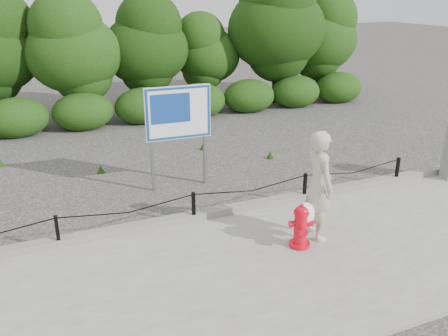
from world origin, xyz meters
name	(u,v)px	position (x,y,z in m)	size (l,w,h in m)	color
ground	(194,224)	(0.00, 0.00, 0.00)	(90.00, 90.00, 0.00)	#2D2B28
sidewalk	(237,276)	(0.00, -2.00, 0.04)	(14.00, 4.00, 0.08)	gray
curb	(193,216)	(0.00, 0.05, 0.15)	(14.00, 0.22, 0.14)	slate
chain_barrier	(194,203)	(0.00, 0.00, 0.46)	(10.06, 0.06, 0.60)	black
treeline	(143,42)	(1.38, 8.90, 2.57)	(20.20, 3.82, 5.17)	black
fire_hydrant	(301,227)	(1.38, -1.63, 0.46)	(0.47, 0.48, 0.80)	red
pedestrian	(318,187)	(1.82, -1.43, 1.05)	(0.80, 0.76, 1.99)	#B5B19B
advertising_sign	(178,118)	(0.34, 1.86, 1.66)	(1.47, 0.17, 2.35)	slate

